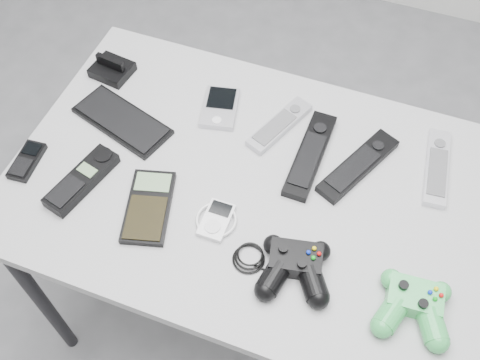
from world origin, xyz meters
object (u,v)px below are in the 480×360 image
(desk, at_px, (257,201))
(controller_black, at_px, (295,266))
(mobile_phone, at_px, (27,161))
(controller_green, at_px, (414,304))
(mp3_player, at_px, (216,220))
(pda, at_px, (220,107))
(pda_keyboard, at_px, (122,120))
(calculator, at_px, (149,207))
(remote_silver_a, at_px, (280,125))
(cordless_handset, at_px, (82,180))
(remote_silver_b, at_px, (437,167))
(remote_black_b, at_px, (358,165))
(remote_black_a, at_px, (310,154))

(desk, xyz_separation_m, controller_black, (0.14, -0.17, 0.09))
(mobile_phone, relative_size, controller_green, 0.68)
(desk, distance_m, mp3_player, 0.15)
(pda, relative_size, mp3_player, 1.36)
(pda_keyboard, relative_size, calculator, 1.34)
(desk, distance_m, pda_keyboard, 0.37)
(desk, relative_size, mp3_player, 11.83)
(mobile_phone, bearing_deg, pda_keyboard, 46.39)
(mobile_phone, bearing_deg, remote_silver_a, 25.85)
(cordless_handset, bearing_deg, pda_keyboard, 103.77)
(remote_silver_b, xyz_separation_m, cordless_handset, (-0.72, -0.31, 0.00))
(remote_silver_a, bearing_deg, remote_black_b, 7.86)
(remote_silver_a, xyz_separation_m, mp3_player, (-0.04, -0.29, -0.00))
(remote_black_a, xyz_separation_m, remote_silver_b, (0.27, 0.07, -0.00))
(mobile_phone, relative_size, mp3_player, 1.14)
(remote_black_b, bearing_deg, cordless_handset, -130.64)
(mobile_phone, distance_m, mp3_player, 0.45)
(remote_silver_a, bearing_deg, mobile_phone, -127.32)
(cordless_handset, bearing_deg, remote_silver_b, 37.18)
(remote_black_a, distance_m, controller_black, 0.29)
(remote_black_b, distance_m, controller_green, 0.34)
(cordless_handset, relative_size, calculator, 1.03)
(remote_black_a, height_order, cordless_handset, cordless_handset)
(cordless_handset, bearing_deg, desk, 33.78)
(mp3_player, distance_m, controller_green, 0.42)
(remote_black_b, bearing_deg, pda, -163.38)
(remote_silver_a, height_order, controller_green, controller_green)
(desk, bearing_deg, controller_black, -51.13)
(desk, relative_size, remote_silver_a, 5.78)
(remote_silver_a, height_order, controller_black, controller_black)
(remote_silver_a, height_order, remote_silver_b, same)
(desk, bearing_deg, remote_silver_a, 92.49)
(pda_keyboard, height_order, cordless_handset, cordless_handset)
(controller_green, bearing_deg, desk, 151.41)
(remote_black_b, xyz_separation_m, controller_green, (0.17, -0.29, 0.01))
(pda, xyz_separation_m, calculator, (-0.04, -0.31, -0.00))
(mobile_phone, height_order, calculator, same)
(pda_keyboard, xyz_separation_m, calculator, (0.16, -0.19, 0.00))
(remote_silver_b, distance_m, mobile_phone, 0.92)
(mp3_player, bearing_deg, remote_silver_a, 80.97)
(remote_silver_a, distance_m, calculator, 0.36)
(desk, xyz_separation_m, pda_keyboard, (-0.36, 0.06, 0.07))
(mp3_player, bearing_deg, pda, 109.73)
(remote_black_a, height_order, remote_silver_b, remote_black_a)
(remote_silver_b, bearing_deg, controller_green, -94.02)
(cordless_handset, distance_m, mp3_player, 0.31)
(mp3_player, bearing_deg, remote_black_b, 44.00)
(desk, height_order, remote_black_a, remote_black_a)
(remote_black_b, bearing_deg, controller_black, -76.31)
(remote_silver_a, xyz_separation_m, cordless_handset, (-0.35, -0.30, 0.00))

